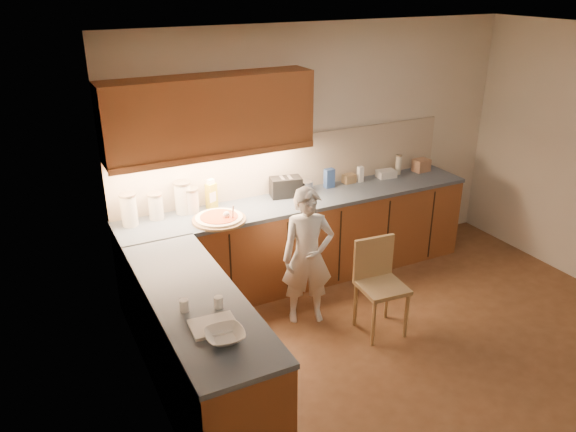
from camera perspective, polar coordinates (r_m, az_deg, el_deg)
The scene contains 24 objects.
room at distance 4.37m, azimuth 16.78°, elevation 4.45°, with size 4.54×4.50×2.62m.
l_counter at distance 5.31m, azimuth -1.42°, elevation -5.40°, with size 3.77×2.62×0.92m.
backsplash at distance 5.85m, azimuth 0.23°, elevation 5.38°, with size 3.75×0.02×0.58m, color beige.
upper_cabinets at distance 5.19m, azimuth -7.94°, elevation 10.14°, with size 1.95×0.36×0.73m.
pizza_on_board at distance 5.22m, azimuth -6.99°, elevation -0.26°, with size 0.50×0.50×0.20m.
child at distance 5.12m, azimuth 2.01°, elevation -4.14°, with size 0.48×0.31×1.31m, color silver.
wooden_chair at distance 5.12m, azimuth 9.18°, elevation -6.34°, with size 0.43×0.43×0.87m.
mixing_bowl at distance 3.59m, azimuth -6.44°, elevation -12.01°, with size 0.25×0.25×0.06m, color white.
canister_a at distance 5.23m, azimuth -15.86°, elevation 0.63°, with size 0.15×0.15×0.31m.
canister_b at distance 5.32m, azimuth -13.29°, elevation 0.99°, with size 0.14×0.14×0.25m.
canister_c at distance 5.39m, azimuth -10.62°, elevation 1.88°, with size 0.17×0.17×0.31m.
canister_d at distance 5.40m, azimuth -9.81°, elevation 1.58°, with size 0.15×0.15×0.25m.
oil_jug at distance 5.47m, azimuth -7.79°, elevation 2.13°, with size 0.12×0.11×0.29m.
toaster at distance 5.73m, azimuth -0.22°, elevation 2.98°, with size 0.34×0.24×0.20m.
steel_pot at distance 5.87m, azimuth 1.82°, elevation 3.05°, with size 0.15×0.15×0.12m.
blue_box at distance 5.99m, azimuth 4.21°, elevation 3.85°, with size 0.10×0.07×0.20m, color #33559B.
card_box_a at distance 6.16m, azimuth 6.22°, elevation 3.80°, with size 0.13×0.09×0.09m, color tan.
white_bottle at distance 6.19m, azimuth 7.35°, elevation 4.23°, with size 0.06×0.06×0.17m, color white.
flat_pack at distance 6.39m, azimuth 9.95°, elevation 4.25°, with size 0.20×0.14×0.08m, color silver.
tall_jar at distance 6.50m, azimuth 11.16°, elevation 5.16°, with size 0.07×0.07×0.22m.
card_box_b at distance 6.67m, azimuth 13.38°, elevation 5.04°, with size 0.18×0.14×0.14m, color tan.
dough_cloth at distance 3.73m, azimuth -7.57°, elevation -10.96°, with size 0.30×0.23×0.02m, color silver.
spice_jar_a at distance 3.90m, azimuth -10.52°, elevation -8.92°, with size 0.06×0.06×0.09m, color white.
spice_jar_b at distance 3.90m, azimuth -7.08°, elevation -8.69°, with size 0.06×0.06×0.08m, color white.
Camera 1 is at (-2.91, -2.96, 3.03)m, focal length 35.00 mm.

